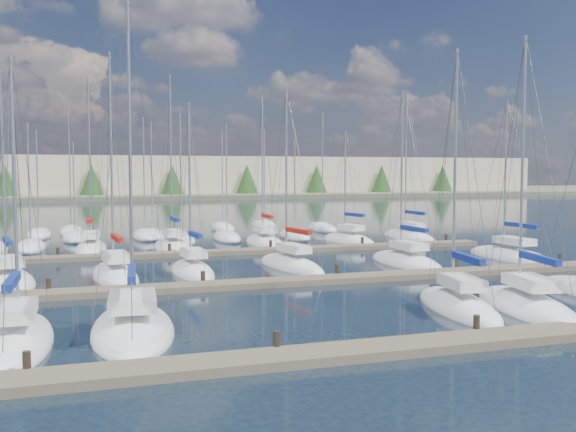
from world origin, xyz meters
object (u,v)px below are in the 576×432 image
object	(u,v)px
sailboat_h	(7,281)
sailboat_p	(264,242)
sailboat_j	(192,271)
sailboat_e	(526,306)
sailboat_k	(291,265)
sailboat_m	(510,256)
sailboat_i	(115,275)
sailboat_r	(409,237)
sailboat_n	(91,249)
sailboat_l	(406,262)
sailboat_b	(17,340)
sailboat_d	(458,306)
sailboat_c	(133,328)
sailboat_o	(173,247)
sailboat_q	(349,240)

from	to	relation	value
sailboat_h	sailboat_p	world-z (taller)	sailboat_p
sailboat_j	sailboat_e	distance (m)	19.72
sailboat_k	sailboat_m	xyz separation A→B (m)	(16.56, -0.64, -0.02)
sailboat_i	sailboat_p	xyz separation A→B (m)	(13.32, 14.62, -0.01)
sailboat_h	sailboat_r	bearing A→B (deg)	13.86
sailboat_m	sailboat_e	bearing A→B (deg)	-126.40
sailboat_n	sailboat_l	size ratio (longest dim) A/B	1.15
sailboat_n	sailboat_b	world-z (taller)	sailboat_n
sailboat_m	sailboat_d	bearing A→B (deg)	-135.33
sailboat_j	sailboat_n	bearing A→B (deg)	109.02
sailboat_d	sailboat_i	world-z (taller)	sailboat_i
sailboat_c	sailboat_l	bearing A→B (deg)	39.31
sailboat_r	sailboat_b	world-z (taller)	sailboat_r
sailboat_l	sailboat_i	bearing A→B (deg)	178.24
sailboat_d	sailboat_n	xyz separation A→B (m)	(-15.63, 27.91, 0.01)
sailboat_o	sailboat_k	size ratio (longest dim) A/B	1.20
sailboat_r	sailboat_o	bearing A→B (deg)	-176.77
sailboat_b	sailboat_p	world-z (taller)	sailboat_p
sailboat_q	sailboat_i	world-z (taller)	sailboat_i
sailboat_j	sailboat_r	bearing A→B (deg)	28.82
sailboat_o	sailboat_e	distance (m)	30.73
sailboat_i	sailboat_m	world-z (taller)	sailboat_i
sailboat_d	sailboat_b	size ratio (longest dim) A/B	1.12
sailboat_q	sailboat_m	size ratio (longest dim) A/B	0.87
sailboat_m	sailboat_n	bearing A→B (deg)	152.52
sailboat_j	sailboat_e	world-z (taller)	sailboat_e
sailboat_q	sailboat_c	size ratio (longest dim) A/B	0.75
sailboat_r	sailboat_h	world-z (taller)	sailboat_r
sailboat_m	sailboat_e	distance (m)	18.04
sailboat_k	sailboat_e	xyz separation A→B (m)	(6.27, -15.45, -0.01)
sailboat_q	sailboat_j	distance (m)	21.17
sailboat_i	sailboat_j	bearing A→B (deg)	-1.62
sailboat_d	sailboat_j	world-z (taller)	sailboat_d
sailboat_o	sailboat_q	distance (m)	15.65
sailboat_l	sailboat_j	bearing A→B (deg)	177.19
sailboat_o	sailboat_j	distance (m)	13.25
sailboat_q	sailboat_c	xyz separation A→B (m)	(-20.91, -27.21, 0.00)
sailboat_m	sailboat_q	bearing A→B (deg)	114.96
sailboat_n	sailboat_d	bearing A→B (deg)	-56.20
sailboat_e	sailboat_k	bearing A→B (deg)	123.04
sailboat_h	sailboat_d	bearing A→B (deg)	-44.08
sailboat_n	sailboat_m	distance (m)	32.13
sailboat_q	sailboat_j	xyz separation A→B (m)	(-16.29, -13.52, 0.01)
sailboat_k	sailboat_p	size ratio (longest dim) A/B	0.91
sailboat_k	sailboat_i	bearing A→B (deg)	174.78
sailboat_r	sailboat_i	distance (m)	31.27
sailboat_i	sailboat_d	bearing A→B (deg)	-48.21
sailboat_o	sailboat_m	distance (m)	26.18
sailboat_h	sailboat_b	size ratio (longest dim) A/B	1.13
sailboat_o	sailboat_p	size ratio (longest dim) A/B	1.09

